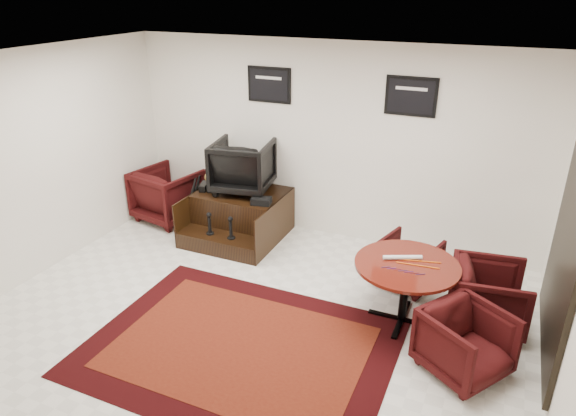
# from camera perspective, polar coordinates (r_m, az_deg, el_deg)

# --- Properties ---
(ground) EXTENTS (6.00, 6.00, 0.00)m
(ground) POSITION_cam_1_polar(r_m,az_deg,el_deg) (5.87, -4.39, -12.64)
(ground) COLOR white
(ground) RESTS_ON ground
(room_shell) EXTENTS (6.02, 5.02, 2.81)m
(room_shell) POSITION_cam_1_polar(r_m,az_deg,el_deg) (4.95, -0.19, 3.80)
(room_shell) COLOR white
(room_shell) RESTS_ON ground
(area_rug) EXTENTS (3.09, 2.32, 0.01)m
(area_rug) POSITION_cam_1_polar(r_m,az_deg,el_deg) (5.54, -5.35, -15.12)
(area_rug) COLOR black
(area_rug) RESTS_ON ground
(shine_podium) EXTENTS (1.28, 1.32, 0.66)m
(shine_podium) POSITION_cam_1_polar(r_m,az_deg,el_deg) (7.63, -5.34, -0.88)
(shine_podium) COLOR black
(shine_podium) RESTS_ON ground
(shine_chair) EXTENTS (0.93, 0.88, 0.83)m
(shine_chair) POSITION_cam_1_polar(r_m,az_deg,el_deg) (7.46, -5.06, 4.92)
(shine_chair) COLOR black
(shine_chair) RESTS_ON shine_podium
(shoes_pair) EXTENTS (0.29, 0.32, 0.10)m
(shoes_pair) POSITION_cam_1_polar(r_m,az_deg,el_deg) (7.68, -8.87, 2.37)
(shoes_pair) COLOR black
(shoes_pair) RESTS_ON shine_podium
(polish_kit) EXTENTS (0.30, 0.24, 0.09)m
(polish_kit) POSITION_cam_1_polar(r_m,az_deg,el_deg) (7.10, -2.99, 0.79)
(polish_kit) COLOR black
(polish_kit) RESTS_ON shine_podium
(umbrella_black) EXTENTS (0.34, 0.13, 0.90)m
(umbrella_black) POSITION_cam_1_polar(r_m,az_deg,el_deg) (7.82, -10.84, 0.57)
(umbrella_black) COLOR black
(umbrella_black) RESTS_ON ground
(umbrella_hooked) EXTENTS (0.33, 0.12, 0.89)m
(umbrella_hooked) POSITION_cam_1_polar(r_m,az_deg,el_deg) (7.92, -10.42, 0.88)
(umbrella_hooked) COLOR black
(umbrella_hooked) RESTS_ON ground
(armchair_side) EXTENTS (1.02, 0.98, 0.91)m
(armchair_side) POSITION_cam_1_polar(r_m,az_deg,el_deg) (8.29, -13.20, 1.74)
(armchair_side) COLOR black
(armchair_side) RESTS_ON ground
(meeting_table) EXTENTS (1.12, 1.12, 0.73)m
(meeting_table) POSITION_cam_1_polar(r_m,az_deg,el_deg) (5.68, 13.02, -6.82)
(meeting_table) COLOR #4C100A
(meeting_table) RESTS_ON ground
(table_chair_back) EXTENTS (0.80, 0.77, 0.68)m
(table_chair_back) POSITION_cam_1_polar(r_m,az_deg,el_deg) (6.52, 13.24, -5.70)
(table_chair_back) COLOR black
(table_chair_back) RESTS_ON ground
(table_chair_window) EXTENTS (0.82, 0.86, 0.79)m
(table_chair_window) POSITION_cam_1_polar(r_m,az_deg,el_deg) (6.03, 21.46, -8.84)
(table_chair_window) COLOR black
(table_chair_window) RESTS_ON ground
(table_chair_corner) EXTENTS (0.96, 0.97, 0.74)m
(table_chair_corner) POSITION_cam_1_polar(r_m,az_deg,el_deg) (5.30, 19.15, -13.67)
(table_chair_corner) COLOR black
(table_chair_corner) RESTS_ON ground
(paper_roll) EXTENTS (0.40, 0.22, 0.05)m
(paper_roll) POSITION_cam_1_polar(r_m,az_deg,el_deg) (5.70, 12.60, -5.37)
(paper_roll) COLOR silver
(paper_roll) RESTS_ON meeting_table
(table_clutter) EXTENTS (0.57, 0.36, 0.01)m
(table_clutter) POSITION_cam_1_polar(r_m,az_deg,el_deg) (5.62, 13.89, -6.17)
(table_clutter) COLOR #E65B0C
(table_clutter) RESTS_ON meeting_table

